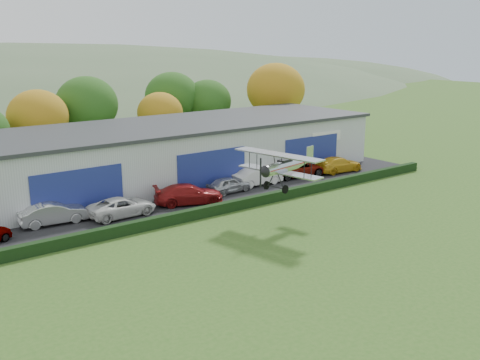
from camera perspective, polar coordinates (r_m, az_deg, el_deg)
ground at (r=29.61m, az=13.67°, el=-11.63°), size 300.00×300.00×0.00m
apron at (r=46.31m, az=-4.25°, el=-1.75°), size 48.00×9.00×0.05m
hedge at (r=42.41m, az=-0.72°, el=-2.68°), size 46.00×0.60×0.80m
hangar at (r=52.51m, az=-6.63°, el=3.05°), size 40.60×12.60×5.30m
tree_belt at (r=61.58m, az=-16.14°, el=7.00°), size 75.70×13.22×10.12m
car_1 at (r=41.31m, az=-18.85°, el=-3.29°), size 4.93×2.09×1.58m
car_2 at (r=41.81m, az=-12.17°, el=-2.74°), size 5.21×2.53×1.43m
car_3 at (r=44.13m, az=-5.37°, el=-1.46°), size 5.95×3.98×1.60m
car_4 at (r=47.23m, az=-1.22°, el=-0.49°), size 4.18×1.86×1.40m
car_5 at (r=49.75m, az=1.87°, el=0.36°), size 4.77×1.76×1.56m
car_6 at (r=53.25m, az=6.02°, el=1.20°), size 5.87×3.41×1.54m
car_7 at (r=55.67m, az=10.21°, el=1.61°), size 5.36×2.52×1.51m
biplane at (r=38.62m, az=4.77°, el=1.58°), size 6.21×7.08×2.63m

